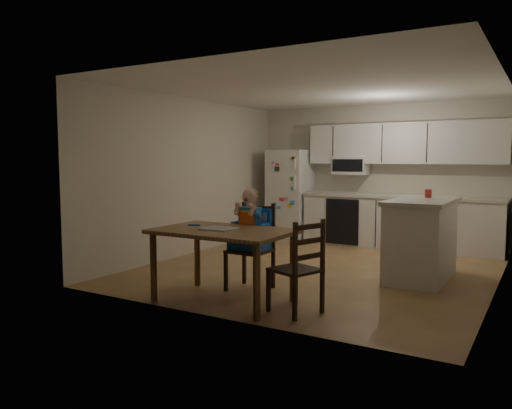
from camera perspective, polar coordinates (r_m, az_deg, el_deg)
The scene contains 10 objects.
room at distance 7.39m, azimuth 8.83°, elevation 2.95°, with size 4.52×5.01×2.51m.
refrigerator at distance 9.58m, azimuth 3.91°, elevation 1.13°, with size 0.72×0.70×1.70m, color silver.
kitchen_run at distance 8.93m, azimuth 16.00°, elevation 0.81°, with size 3.37×0.62×2.15m.
kitchen_island at distance 6.73m, azimuth 18.36°, elevation -3.75°, with size 0.73×1.39×1.03m.
red_cup at distance 6.96m, azimuth 19.08°, elevation 1.21°, with size 0.09×0.09×0.11m, color red.
dining_table at distance 5.38m, azimuth -3.78°, elevation -3.98°, with size 1.46×0.94×0.78m.
napkin at distance 5.39m, azimuth -4.24°, elevation -2.75°, with size 0.34×0.30×0.01m, color #A0A0A5.
toddler_spoon at distance 5.71m, azimuth -7.21°, elevation -2.32°, with size 0.02×0.02×0.12m, color blue.
chair_booster at distance 5.87m, azimuth -0.47°, elevation -2.75°, with size 0.45×0.45×1.20m.
chair_side at distance 4.95m, azimuth 5.30°, elevation -6.49°, with size 0.54×0.54×0.95m.
Camera 1 is at (2.75, -6.38, 1.54)m, focal length 35.00 mm.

